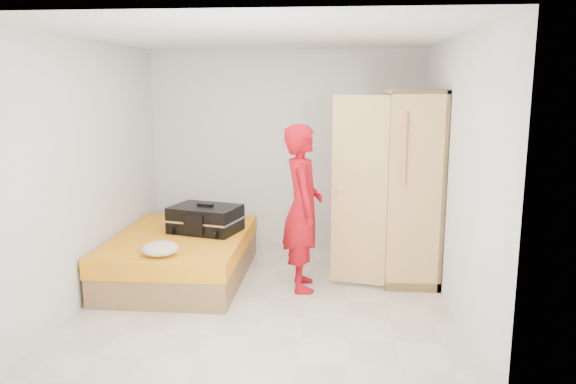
# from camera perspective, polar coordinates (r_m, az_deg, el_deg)

# --- Properties ---
(room) EXTENTS (4.00, 4.02, 2.60)m
(room) POSITION_cam_1_polar(r_m,az_deg,el_deg) (5.51, -2.14, 1.94)
(room) COLOR beige
(room) RESTS_ON ground
(bed) EXTENTS (1.42, 2.02, 0.50)m
(bed) POSITION_cam_1_polar(r_m,az_deg,el_deg) (6.48, -10.75, -6.39)
(bed) COLOR olive
(bed) RESTS_ON ground
(wardrobe) EXTENTS (1.16, 1.20, 2.10)m
(wardrobe) POSITION_cam_1_polar(r_m,az_deg,el_deg) (6.42, 11.85, 0.26)
(wardrobe) COLOR tan
(wardrobe) RESTS_ON ground
(person) EXTENTS (0.51, 0.70, 1.76)m
(person) POSITION_cam_1_polar(r_m,az_deg,el_deg) (5.89, 1.50, -1.63)
(person) COLOR red
(person) RESTS_ON ground
(suitcase) EXTENTS (0.88, 0.73, 0.33)m
(suitcase) POSITION_cam_1_polar(r_m,az_deg,el_deg) (6.47, -8.39, -2.73)
(suitcase) COLOR black
(suitcase) RESTS_ON bed
(round_cushion) EXTENTS (0.36, 0.36, 0.14)m
(round_cushion) POSITION_cam_1_polar(r_m,az_deg,el_deg) (5.68, -12.86, -5.64)
(round_cushion) COLOR silver
(round_cushion) RESTS_ON bed
(pillow) EXTENTS (0.60, 0.32, 0.11)m
(pillow) POSITION_cam_1_polar(r_m,az_deg,el_deg) (7.18, -8.39, -2.12)
(pillow) COLOR silver
(pillow) RESTS_ON bed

